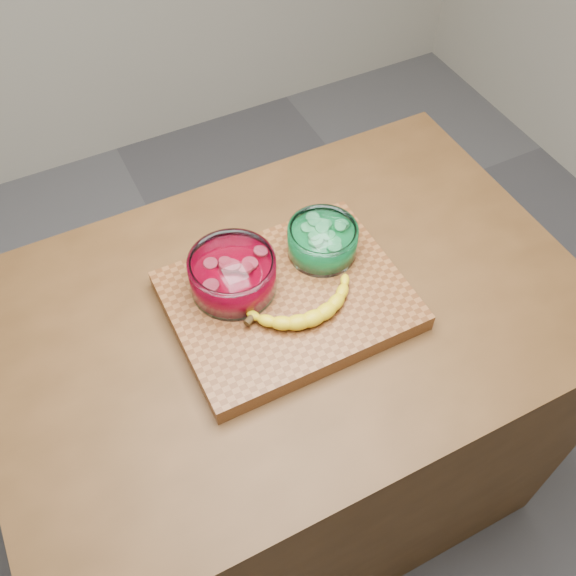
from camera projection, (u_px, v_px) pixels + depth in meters
name	position (u px, v px, depth m)	size (l,w,h in m)	color
ground	(288.00, 478.00, 1.99)	(3.50, 3.50, 0.00)	#56565B
counter	(288.00, 411.00, 1.63)	(1.20, 0.80, 0.90)	#513318
cutting_board	(288.00, 300.00, 1.26)	(0.45, 0.35, 0.04)	brown
bowl_red	(233.00, 275.00, 1.23)	(0.17, 0.17, 0.08)	white
bowl_green	(322.00, 241.00, 1.29)	(0.14, 0.14, 0.07)	white
banana	(306.00, 307.00, 1.21)	(0.25, 0.11, 0.03)	gold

